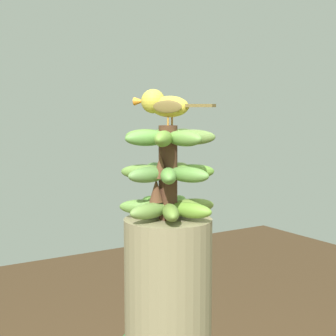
# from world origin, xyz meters

# --- Properties ---
(banana_bunch) EXTENTS (0.26, 0.25, 0.24)m
(banana_bunch) POSITION_xyz_m (0.00, 0.00, 1.36)
(banana_bunch) COLOR #4C2D1E
(banana_bunch) RESTS_ON banana_tree
(perched_bird) EXTENTS (0.14, 0.20, 0.09)m
(perched_bird) POSITION_xyz_m (0.00, -0.02, 1.53)
(perched_bird) COLOR #C68933
(perched_bird) RESTS_ON banana_bunch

